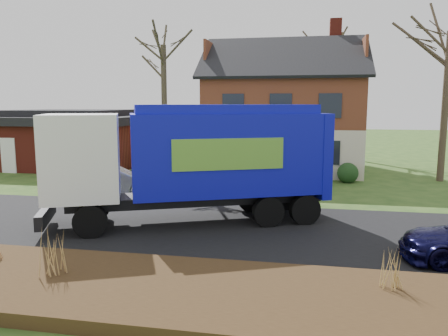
# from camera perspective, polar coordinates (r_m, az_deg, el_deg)

# --- Properties ---
(ground) EXTENTS (120.00, 120.00, 0.00)m
(ground) POSITION_cam_1_polar(r_m,az_deg,el_deg) (14.70, -3.18, -7.82)
(ground) COLOR #264617
(ground) RESTS_ON ground
(road) EXTENTS (80.00, 7.00, 0.02)m
(road) POSITION_cam_1_polar(r_m,az_deg,el_deg) (14.70, -3.18, -7.79)
(road) COLOR black
(road) RESTS_ON ground
(mulch_verge) EXTENTS (80.00, 3.50, 0.30)m
(mulch_verge) POSITION_cam_1_polar(r_m,az_deg,el_deg) (9.89, -10.84, -15.32)
(mulch_verge) COLOR black
(mulch_verge) RESTS_ON ground
(main_house) EXTENTS (12.95, 8.95, 9.26)m
(main_house) POSITION_cam_1_polar(r_m,az_deg,el_deg) (27.68, 6.80, 8.19)
(main_house) COLOR beige
(main_house) RESTS_ON ground
(ranch_house) EXTENTS (9.80, 8.20, 3.70)m
(ranch_house) POSITION_cam_1_polar(r_m,az_deg,el_deg) (30.92, -19.26, 3.68)
(ranch_house) COLOR maroon
(ranch_house) RESTS_ON ground
(garbage_truck) EXTENTS (9.75, 6.07, 4.08)m
(garbage_truck) POSITION_cam_1_polar(r_m,az_deg,el_deg) (14.93, -3.67, 1.64)
(garbage_truck) COLOR black
(garbage_truck) RESTS_ON ground
(silver_sedan) EXTENTS (4.45, 2.97, 1.39)m
(silver_sedan) POSITION_cam_1_polar(r_m,az_deg,el_deg) (20.17, -14.60, -1.61)
(silver_sedan) COLOR #A2A5A9
(silver_sedan) RESTS_ON ground
(tree_front_west) EXTENTS (3.36, 3.36, 10.00)m
(tree_front_west) POSITION_cam_1_polar(r_m,az_deg,el_deg) (24.38, -8.00, 18.08)
(tree_front_west) COLOR #403726
(tree_front_west) RESTS_ON ground
(tree_back) EXTENTS (3.60, 3.60, 11.41)m
(tree_back) POSITION_cam_1_polar(r_m,az_deg,el_deg) (36.30, 13.67, 16.74)
(tree_back) COLOR #433428
(tree_back) RESTS_ON ground
(grass_clump_mid) EXTENTS (0.36, 0.30, 1.01)m
(grass_clump_mid) POSITION_cam_1_polar(r_m,az_deg,el_deg) (10.65, -21.50, -10.24)
(grass_clump_mid) COLOR #B0884E
(grass_clump_mid) RESTS_ON mulch_verge
(grass_clump_east) EXTENTS (0.33, 0.27, 0.82)m
(grass_clump_east) POSITION_cam_1_polar(r_m,az_deg,el_deg) (9.89, 21.23, -12.28)
(grass_clump_east) COLOR tan
(grass_clump_east) RESTS_ON mulch_verge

